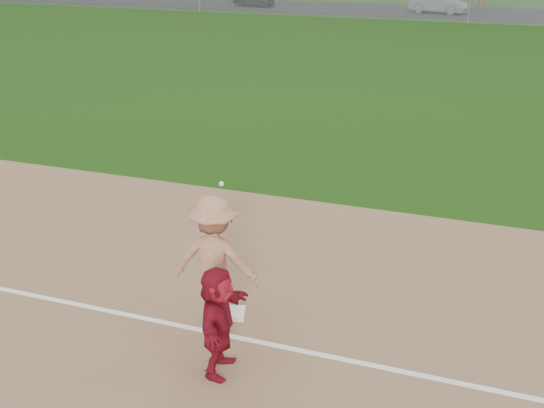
% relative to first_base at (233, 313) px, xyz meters
% --- Properties ---
extents(ground, '(160.00, 160.00, 0.00)m').
position_rel_first_base_xyz_m(ground, '(0.03, 0.24, -0.06)').
color(ground, '#19400C').
rests_on(ground, ground).
extents(foul_line, '(60.00, 0.10, 0.01)m').
position_rel_first_base_xyz_m(foul_line, '(0.03, -0.56, -0.04)').
color(foul_line, white).
rests_on(foul_line, infield_dirt).
extents(parking_asphalt, '(120.00, 10.00, 0.01)m').
position_rel_first_base_xyz_m(parking_asphalt, '(0.03, 46.24, -0.06)').
color(parking_asphalt, black).
rests_on(parking_asphalt, ground).
extents(first_base, '(0.48, 0.48, 0.09)m').
position_rel_first_base_xyz_m(first_base, '(0.00, 0.00, 0.00)').
color(first_base, white).
rests_on(first_base, infield_dirt).
extents(base_runner, '(0.64, 1.53, 1.60)m').
position_rel_first_base_xyz_m(base_runner, '(0.41, -1.40, 0.76)').
color(base_runner, maroon).
rests_on(base_runner, infield_dirt).
extents(car_mid, '(4.45, 2.36, 1.40)m').
position_rel_first_base_xyz_m(car_mid, '(-2.64, 45.40, 0.64)').
color(car_mid, slate).
rests_on(car_mid, parking_asphalt).
extents(first_base_play, '(1.43, 0.91, 2.28)m').
position_rel_first_base_xyz_m(first_base_play, '(-0.19, -0.20, 1.00)').
color(first_base_play, '#969698').
rests_on(first_base_play, infield_dirt).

